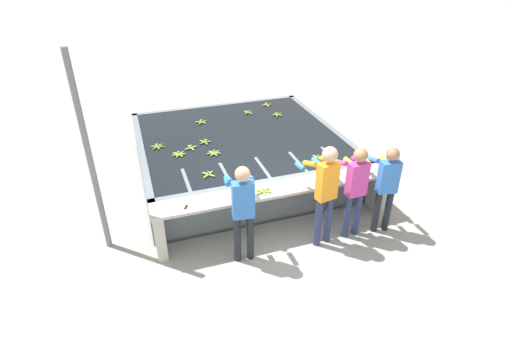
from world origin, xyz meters
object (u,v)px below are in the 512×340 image
banana_bunch_floating_3 (179,154)px  worker_1 (325,187)px  banana_bunch_floating_9 (248,112)px  knife_0 (187,204)px  banana_bunch_floating_5 (201,122)px  worker_0 (243,205)px  banana_bunch_floating_6 (267,105)px  banana_bunch_floating_4 (318,158)px  banana_bunch_floating_1 (214,153)px  banana_bunch_floating_0 (191,148)px  banana_bunch_floating_8 (205,142)px  banana_bunch_ledge_1 (328,178)px  banana_bunch_ledge_0 (264,191)px  banana_bunch_floating_7 (208,174)px  banana_bunch_floating_10 (278,115)px  banana_bunch_floating_2 (158,146)px  worker_3 (386,182)px  support_post_left (90,159)px  worker_2 (355,185)px

banana_bunch_floating_3 → worker_1: bearing=-49.3°
banana_bunch_floating_9 → knife_0: size_ratio=0.79×
banana_bunch_floating_9 → banana_bunch_floating_5: bearing=-169.3°
worker_0 → banana_bunch_floating_6: bearing=65.5°
banana_bunch_floating_4 → banana_bunch_floating_5: 2.93m
banana_bunch_floating_5 → banana_bunch_floating_1: bearing=-93.3°
banana_bunch_floating_0 → banana_bunch_floating_8: size_ratio=1.02×
banana_bunch_ledge_1 → banana_bunch_ledge_0: bearing=-178.1°
banana_bunch_floating_0 → banana_bunch_floating_7: size_ratio=1.20×
banana_bunch_floating_10 → banana_bunch_floating_2: bearing=-164.0°
banana_bunch_floating_5 → banana_bunch_floating_8: 1.05m
worker_0 → banana_bunch_ledge_1: 1.73m
banana_bunch_floating_0 → banana_bunch_floating_8: bearing=28.9°
banana_bunch_floating_7 → banana_bunch_ledge_1: banana_bunch_ledge_1 is taller
worker_3 → banana_bunch_floating_2: size_ratio=5.61×
banana_bunch_floating_4 → banana_bunch_floating_6: same height
banana_bunch_floating_4 → banana_bunch_floating_7: bearing=178.6°
banana_bunch_floating_9 → banana_bunch_ledge_1: banana_bunch_ledge_1 is taller
banana_bunch_floating_2 → banana_bunch_floating_6: size_ratio=1.01×
banana_bunch_floating_5 → banana_bunch_floating_7: 2.38m
banana_bunch_ledge_0 → knife_0: (-1.22, 0.03, -0.01)m
worker_1 → banana_bunch_floating_4: size_ratio=6.36×
banana_bunch_floating_5 → banana_bunch_floating_6: same height
banana_bunch_ledge_0 → banana_bunch_ledge_1: 1.17m
banana_bunch_floating_5 → banana_bunch_floating_8: (-0.15, -1.04, 0.00)m
banana_bunch_floating_7 → banana_bunch_floating_10: same height
worker_1 → banana_bunch_floating_10: (0.59, 3.50, -0.20)m
banana_bunch_floating_6 → support_post_left: bearing=-140.8°
banana_bunch_floating_2 → banana_bunch_floating_10: same height
banana_bunch_floating_0 → banana_bunch_floating_3: 0.33m
banana_bunch_floating_0 → worker_3: bearing=-41.4°
banana_bunch_floating_0 → support_post_left: 2.31m
knife_0 → banana_bunch_floating_7: bearing=57.2°
worker_1 → banana_bunch_floating_5: size_ratio=6.34×
worker_0 → support_post_left: (-2.01, 0.98, 0.61)m
banana_bunch_floating_2 → banana_bunch_ledge_0: 2.63m
banana_bunch_floating_8 → support_post_left: size_ratio=0.09×
banana_bunch_ledge_0 → banana_bunch_ledge_1: (1.17, 0.04, -0.00)m
banana_bunch_floating_7 → support_post_left: size_ratio=0.07×
banana_bunch_floating_1 → banana_bunch_floating_6: size_ratio=1.00×
worker_1 → banana_bunch_floating_7: (-1.56, 1.30, -0.20)m
worker_3 → banana_bunch_floating_8: 3.58m
worker_3 → banana_bunch_floating_5: worker_3 is taller
worker_1 → banana_bunch_floating_8: 2.93m
worker_2 → banana_bunch_floating_2: (-2.82, 2.65, -0.11)m
worker_1 → banana_bunch_floating_8: (-1.33, 2.60, -0.20)m
banana_bunch_floating_4 → banana_bunch_floating_9: same height
knife_0 → banana_bunch_floating_0: bearing=77.8°
worker_2 → banana_bunch_floating_0: size_ratio=5.86×
worker_2 → banana_bunch_floating_10: 3.47m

